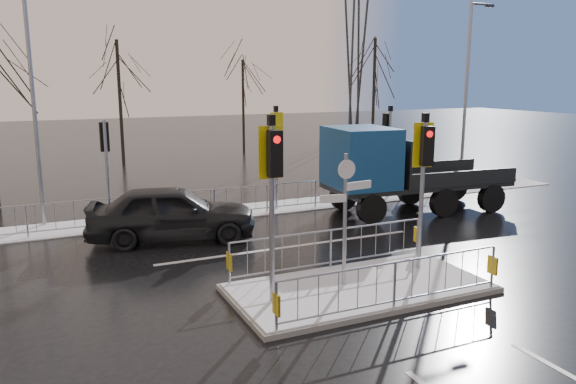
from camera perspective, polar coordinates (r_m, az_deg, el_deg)
name	(u,v)px	position (r m, az deg, el deg)	size (l,w,h in m)	color
ground	(359,291)	(13.40, 7.21, -9.92)	(120.00, 120.00, 0.00)	black
snow_verge	(236,211)	(20.85, -5.32, -1.97)	(30.00, 2.00, 0.04)	white
lane_markings	(367,296)	(13.13, 7.99, -10.38)	(8.00, 11.38, 0.01)	silver
traffic_island	(359,275)	(13.26, 7.19, -8.35)	(6.00, 3.04, 4.15)	slate
far_kerb_fixtures	(248,187)	(20.26, -4.11, 0.55)	(18.00, 0.65, 3.83)	gray
car_far_lane	(172,213)	(17.37, -11.69, -2.08)	(2.02, 5.03, 1.71)	black
flatbed_truck	(384,168)	(20.40, 9.77, 2.40)	(7.02, 3.01, 3.17)	black
tree_far_a	(119,78)	(32.87, -16.82, 11.01)	(3.75, 3.75, 7.08)	black
tree_far_b	(243,88)	(36.79, -4.60, 10.47)	(3.25, 3.25, 6.14)	black
tree_far_c	(374,73)	(37.71, 8.76, 11.86)	(4.00, 4.00, 7.55)	black
street_lamp_right	(467,89)	(25.69, 17.77, 9.94)	(1.25, 0.18, 8.00)	gray
street_lamp_left	(35,90)	(20.05, -24.34, 9.45)	(1.25, 0.18, 8.20)	gray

